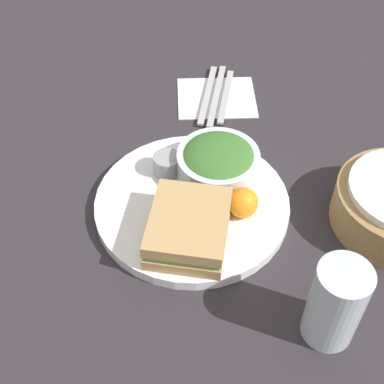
# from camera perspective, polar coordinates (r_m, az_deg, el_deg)

# --- Properties ---
(ground_plane) EXTENTS (4.00, 4.00, 0.00)m
(ground_plane) POSITION_cam_1_polar(r_m,az_deg,el_deg) (0.86, 0.00, -1.73)
(ground_plane) COLOR #2D282D
(plate) EXTENTS (0.31, 0.31, 0.02)m
(plate) POSITION_cam_1_polar(r_m,az_deg,el_deg) (0.85, 0.00, -1.33)
(plate) COLOR white
(plate) RESTS_ON ground_plane
(sandwich) EXTENTS (0.15, 0.14, 0.05)m
(sandwich) POSITION_cam_1_polar(r_m,az_deg,el_deg) (0.78, -0.35, -3.83)
(sandwich) COLOR tan
(sandwich) RESTS_ON plate
(salad_bowl) EXTENTS (0.13, 0.13, 0.06)m
(salad_bowl) POSITION_cam_1_polar(r_m,az_deg,el_deg) (0.87, 2.80, 3.22)
(salad_bowl) COLOR silver
(salad_bowl) RESTS_ON plate
(dressing_cup) EXTENTS (0.05, 0.05, 0.03)m
(dressing_cup) POSITION_cam_1_polar(r_m,az_deg,el_deg) (0.88, -2.67, 2.96)
(dressing_cup) COLOR #99999E
(dressing_cup) RESTS_ON plate
(orange_wedge) EXTENTS (0.05, 0.05, 0.05)m
(orange_wedge) POSITION_cam_1_polar(r_m,az_deg,el_deg) (0.82, 5.47, -1.14)
(orange_wedge) COLOR orange
(orange_wedge) RESTS_ON plate
(drink_glass) EXTENTS (0.07, 0.07, 0.13)m
(drink_glass) POSITION_cam_1_polar(r_m,az_deg,el_deg) (0.70, 15.06, -11.45)
(drink_glass) COLOR silver
(drink_glass) RESTS_ON ground_plane
(napkin) EXTENTS (0.13, 0.15, 0.00)m
(napkin) POSITION_cam_1_polar(r_m,az_deg,el_deg) (1.07, 2.63, 10.06)
(napkin) COLOR white
(napkin) RESTS_ON ground_plane
(fork) EXTENTS (0.19, 0.05, 0.01)m
(fork) POSITION_cam_1_polar(r_m,az_deg,el_deg) (1.07, 1.67, 10.36)
(fork) COLOR #B2B2B7
(fork) RESTS_ON napkin
(knife) EXTENTS (0.19, 0.05, 0.01)m
(knife) POSITION_cam_1_polar(r_m,az_deg,el_deg) (1.07, 2.64, 10.25)
(knife) COLOR #B2B2B7
(knife) RESTS_ON napkin
(spoon) EXTENTS (0.17, 0.05, 0.01)m
(spoon) POSITION_cam_1_polar(r_m,az_deg,el_deg) (1.07, 3.61, 10.15)
(spoon) COLOR #B2B2B7
(spoon) RESTS_ON napkin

